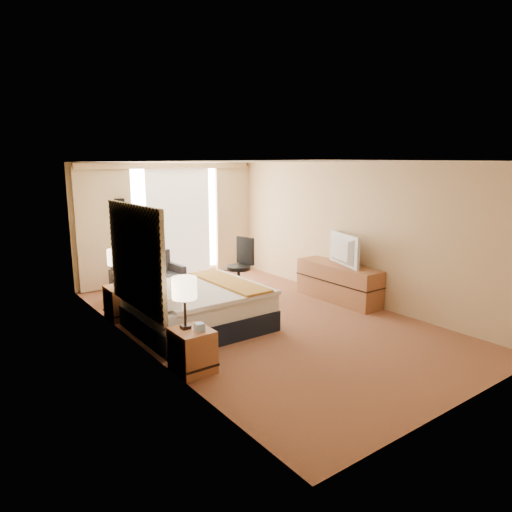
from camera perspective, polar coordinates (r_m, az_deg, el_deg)
floor at (r=7.76m, az=0.65°, el=-7.88°), size 4.20×7.00×0.02m
ceiling at (r=7.32m, az=0.70°, el=11.70°), size 4.20×7.00×0.02m
wall_back at (r=10.41m, az=-11.00°, el=4.26°), size 4.20×0.02×2.60m
wall_front at (r=5.14m, az=24.84°, el=-3.94°), size 4.20×0.02×2.60m
wall_left at (r=6.41m, az=-14.51°, el=-0.33°), size 0.02×7.00×2.60m
wall_right at (r=8.83m, az=11.65°, el=2.97°), size 0.02×7.00×2.60m
headboard at (r=6.61m, az=-14.83°, el=-0.17°), size 0.06×1.85×1.50m
nightstand_left at (r=5.89m, az=-7.97°, el=-11.59°), size 0.45×0.52×0.55m
nightstand_right at (r=8.06m, az=-16.49°, el=-5.56°), size 0.45×0.52×0.55m
media_dresser at (r=8.83m, az=10.22°, el=-3.28°), size 0.50×1.80×0.70m
window at (r=10.49m, az=-9.69°, el=4.47°), size 2.30×0.02×2.30m
curtains at (r=10.29m, az=-10.77°, el=4.80°), size 4.12×0.19×2.56m
bed at (r=7.31m, az=-7.29°, el=-6.35°), size 1.94×1.77×0.94m
loveseat at (r=9.31m, az=-13.36°, el=-3.12°), size 1.36×0.78×0.83m
floor_lamp at (r=9.79m, az=-16.59°, el=3.70°), size 0.24×0.24×1.88m
desk_chair at (r=9.13m, az=-1.93°, el=-1.62°), size 0.55×0.55×1.13m
lamp_left at (r=5.68m, az=-8.95°, el=-4.12°), size 0.31×0.31×0.66m
lamp_right at (r=7.88m, az=-17.03°, el=-0.22°), size 0.30×0.30×0.64m
tissue_box at (r=5.71m, az=-7.08°, el=-8.81°), size 0.12×0.12×0.10m
telephone at (r=7.82m, az=-16.29°, el=-3.73°), size 0.19×0.15×0.07m
television at (r=8.62m, az=10.36°, el=0.77°), size 0.45×1.02×0.59m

